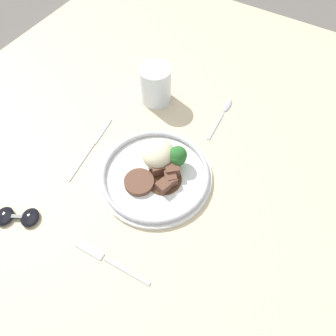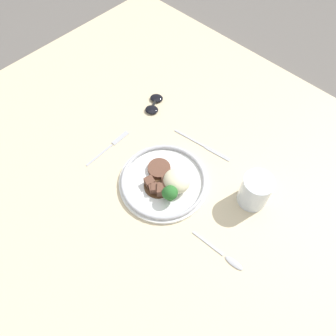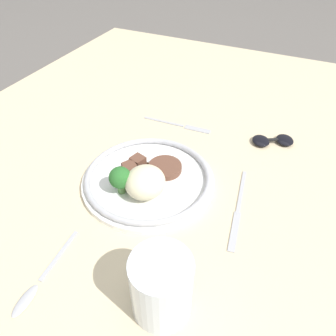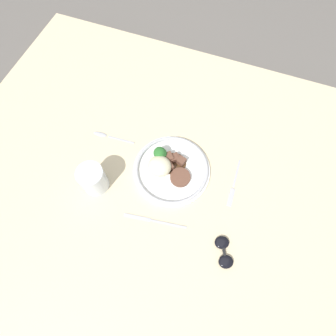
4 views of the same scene
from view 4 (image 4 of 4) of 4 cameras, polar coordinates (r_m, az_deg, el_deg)
The scene contains 8 objects.
ground_plane at distance 0.93m, azimuth -0.28°, elevation -4.16°, with size 8.00×8.00×0.00m, color #5B5651.
dining_table at distance 0.91m, azimuth -0.28°, elevation -3.75°, with size 1.57×1.24×0.04m.
plate at distance 0.89m, azimuth 0.31°, elevation 0.14°, with size 0.26×0.26×0.07m.
juice_glass at distance 0.88m, azimuth -15.86°, elevation -2.49°, with size 0.08×0.08×0.10m.
fork at distance 0.91m, azimuth 14.04°, elevation -4.02°, with size 0.02×0.18×0.00m.
knife at distance 0.85m, azimuth -3.37°, elevation -11.37°, with size 0.20×0.04×0.00m.
spoon at distance 0.99m, azimuth -13.46°, elevation 6.88°, with size 0.16×0.02×0.01m.
sunglasses at distance 0.85m, azimuth 12.07°, elevation -17.44°, with size 0.08×0.11×0.01m.
Camera 4 is at (-0.11, 0.29, 0.87)m, focal length 28.00 mm.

